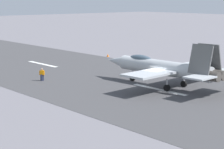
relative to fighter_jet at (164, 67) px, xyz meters
name	(u,v)px	position (x,y,z in m)	size (l,w,h in m)	color
ground_plane	(154,88)	(0.15, 1.58, -2.36)	(400.00, 400.00, 0.00)	slate
runway_strip	(154,88)	(0.13, 1.58, -2.35)	(240.00, 26.00, 0.02)	#424143
fighter_jet	(164,67)	(0.00, 0.00, 0.00)	(17.64, 13.69, 5.55)	#ADB3B7
crew_person	(42,75)	(12.65, 8.98, -1.53)	(0.54, 0.51, 1.65)	#1E2338
marker_cone_mid	(201,70)	(3.52, -11.87, -2.08)	(0.44, 0.44, 0.55)	orange
marker_cone_far	(108,55)	(24.19, -11.87, -2.08)	(0.44, 0.44, 0.55)	orange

